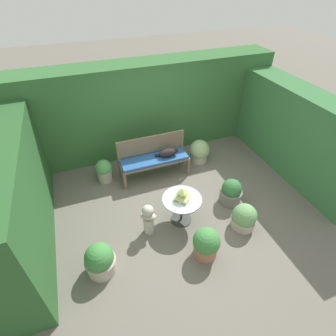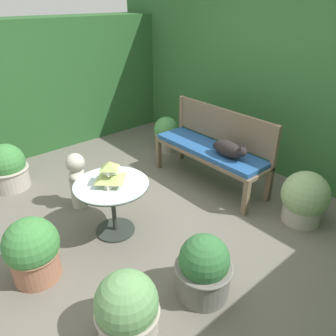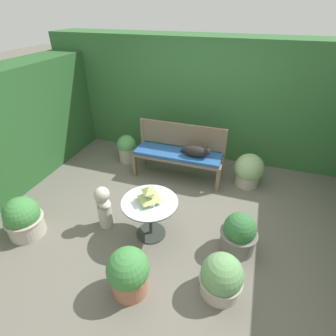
% 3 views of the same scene
% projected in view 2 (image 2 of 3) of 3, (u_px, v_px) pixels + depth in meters
% --- Properties ---
extents(ground, '(30.00, 30.00, 0.00)m').
position_uv_depth(ground, '(160.00, 222.00, 3.53)').
color(ground, '#666056').
extents(foliage_hedge_back, '(6.40, 0.80, 2.21)m').
position_uv_depth(foliage_hedge_back, '(293.00, 85.00, 4.33)').
color(foliage_hedge_back, '#336633').
rests_on(foliage_hedge_back, ground).
extents(foliage_hedge_left, '(0.70, 3.50, 1.89)m').
position_uv_depth(foliage_hedge_left, '(50.00, 84.00, 5.08)').
color(foliage_hedge_left, '#285628').
rests_on(foliage_hedge_left, ground).
extents(garden_bench, '(1.55, 0.48, 0.50)m').
position_uv_depth(garden_bench, '(210.00, 152.00, 4.06)').
color(garden_bench, brown).
rests_on(garden_bench, ground).
extents(bench_backrest, '(1.55, 0.06, 0.94)m').
position_uv_depth(bench_backrest, '(223.00, 129.00, 4.08)').
color(bench_backrest, brown).
rests_on(bench_backrest, ground).
extents(cat, '(0.52, 0.20, 0.22)m').
position_uv_depth(cat, '(229.00, 149.00, 3.75)').
color(cat, black).
rests_on(cat, garden_bench).
extents(patio_table, '(0.73, 0.73, 0.57)m').
position_uv_depth(patio_table, '(112.00, 194.00, 3.19)').
color(patio_table, '#2D332D').
rests_on(patio_table, ground).
extents(pagoda_birdhouse, '(0.26, 0.26, 0.24)m').
position_uv_depth(pagoda_birdhouse, '(110.00, 174.00, 3.08)').
color(pagoda_birdhouse, silver).
rests_on(pagoda_birdhouse, patio_table).
extents(garden_bust, '(0.34, 0.29, 0.65)m').
position_uv_depth(garden_bust, '(77.00, 179.00, 3.65)').
color(garden_bust, '#B7B2A3').
rests_on(garden_bust, ground).
extents(potted_plant_bench_left, '(0.37, 0.37, 0.54)m').
position_uv_depth(potted_plant_bench_left, '(166.00, 134.00, 5.02)').
color(potted_plant_bench_left, '#ADA393').
rests_on(potted_plant_bench_left, ground).
extents(potted_plant_table_far, '(0.49, 0.49, 0.58)m').
position_uv_depth(potted_plant_table_far, '(304.00, 199.00, 3.42)').
color(potted_plant_table_far, '#ADA393').
rests_on(potted_plant_table_far, ground).
extents(potted_plant_path_edge, '(0.50, 0.50, 0.58)m').
position_uv_depth(potted_plant_path_edge, '(7.00, 168.00, 4.04)').
color(potted_plant_path_edge, '#ADA393').
rests_on(potted_plant_path_edge, ground).
extents(potted_plant_bench_right, '(0.47, 0.47, 0.56)m').
position_uv_depth(potted_plant_bench_right, '(204.00, 268.00, 2.58)').
color(potted_plant_bench_right, slate).
rests_on(potted_plant_bench_right, ground).
extents(potted_plant_patio_mid, '(0.47, 0.47, 0.51)m').
position_uv_depth(potted_plant_patio_mid, '(127.00, 308.00, 2.29)').
color(potted_plant_patio_mid, '#ADA393').
rests_on(potted_plant_patio_mid, ground).
extents(potted_plant_table_near, '(0.46, 0.46, 0.58)m').
position_uv_depth(potted_plant_table_near, '(33.00, 250.00, 2.72)').
color(potted_plant_table_near, '#9E664C').
rests_on(potted_plant_table_near, ground).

